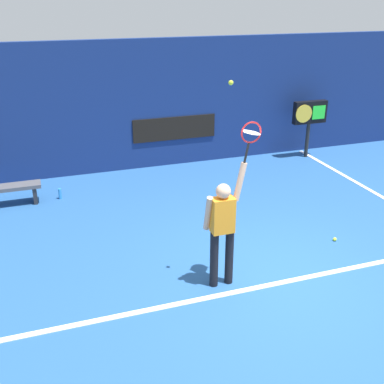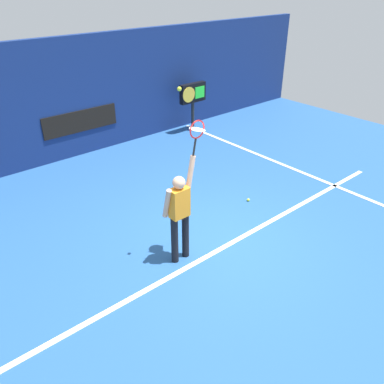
% 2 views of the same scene
% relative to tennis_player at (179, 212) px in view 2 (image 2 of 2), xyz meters
% --- Properties ---
extents(ground_plane, '(18.00, 18.00, 0.00)m').
position_rel_tennis_player_xyz_m(ground_plane, '(0.90, -0.08, -1.01)').
color(ground_plane, '#23518C').
extents(back_wall, '(18.00, 0.20, 3.23)m').
position_rel_tennis_player_xyz_m(back_wall, '(0.90, 5.63, 0.60)').
color(back_wall, navy).
rests_on(back_wall, ground_plane).
extents(sponsor_banner_center, '(2.20, 0.03, 0.60)m').
position_rel_tennis_player_xyz_m(sponsor_banner_center, '(0.90, 5.51, -0.02)').
color(sponsor_banner_center, black).
extents(court_baseline, '(10.00, 0.10, 0.01)m').
position_rel_tennis_player_xyz_m(court_baseline, '(0.90, -0.30, -1.01)').
color(court_baseline, white).
rests_on(court_baseline, ground_plane).
extents(court_sideline, '(0.10, 7.00, 0.01)m').
position_rel_tennis_player_xyz_m(court_sideline, '(4.67, 1.92, -1.01)').
color(court_sideline, white).
rests_on(court_sideline, ground_plane).
extents(tennis_player, '(0.60, 0.31, 1.99)m').
position_rel_tennis_player_xyz_m(tennis_player, '(0.00, 0.00, 0.00)').
color(tennis_player, black).
rests_on(tennis_player, ground_plane).
extents(tennis_racket, '(0.37, 0.27, 0.62)m').
position_rel_tennis_player_xyz_m(tennis_racket, '(0.38, -0.00, 1.37)').
color(tennis_racket, black).
extents(tennis_ball, '(0.07, 0.07, 0.07)m').
position_rel_tennis_player_xyz_m(tennis_ball, '(0.08, 0.06, 2.10)').
color(tennis_ball, '#CCE033').
extents(scoreboard_clock, '(0.96, 0.20, 1.56)m').
position_rel_tennis_player_xyz_m(scoreboard_clock, '(4.54, 4.96, 0.19)').
color(scoreboard_clock, black).
rests_on(scoreboard_clock, ground_plane).
extents(spare_ball, '(0.07, 0.07, 0.07)m').
position_rel_tennis_player_xyz_m(spare_ball, '(2.50, 0.59, -0.98)').
color(spare_ball, '#CCE033').
rests_on(spare_ball, ground_plane).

